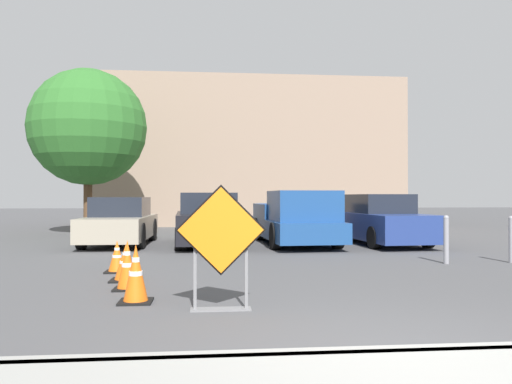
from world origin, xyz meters
name	(u,v)px	position (x,y,z in m)	size (l,w,h in m)	color
ground_plane	(270,247)	(0.00, 10.00, 0.00)	(96.00, 96.00, 0.00)	#4C4C4F
curb_lip	(413,356)	(0.00, 0.00, 0.07)	(22.76, 0.20, 0.14)	#999993
road_closed_sign	(221,241)	(-1.60, 2.16, 0.89)	(1.15, 0.20, 1.60)	black
traffic_cone_nearest	(136,274)	(-2.74, 2.76, 0.39)	(0.45, 0.45, 0.80)	black
traffic_cone_second	(127,265)	(-3.01, 3.73, 0.38)	(0.41, 0.41, 0.77)	black
traffic_cone_third	(126,263)	(-3.16, 4.56, 0.30)	(0.51, 0.51, 0.63)	black
traffic_cone_fourth	(117,257)	(-3.49, 5.54, 0.29)	(0.43, 0.43, 0.60)	black
parked_car_nearest	(121,222)	(-4.39, 11.13, 0.66)	(1.83, 4.29, 1.42)	#A39984
parked_car_second	(208,221)	(-1.77, 10.62, 0.71)	(2.01, 4.16, 1.55)	black
pickup_truck	(297,221)	(0.86, 10.49, 0.72)	(2.17, 5.23, 1.60)	navy
parked_car_third	(379,221)	(3.46, 10.68, 0.70)	(2.04, 4.79, 1.51)	navy
bollard_nearest	(446,238)	(3.33, 6.12, 0.55)	(0.12, 0.12, 1.04)	gray
bollard_second	(511,238)	(4.81, 6.12, 0.54)	(0.12, 0.12, 1.02)	gray
building_facade_backdrop	(251,154)	(0.45, 22.03, 3.67)	(15.13, 5.00, 7.34)	gray
street_tree_behind_lot	(88,128)	(-6.29, 15.18, 4.05)	(4.38, 4.38, 6.25)	#513823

